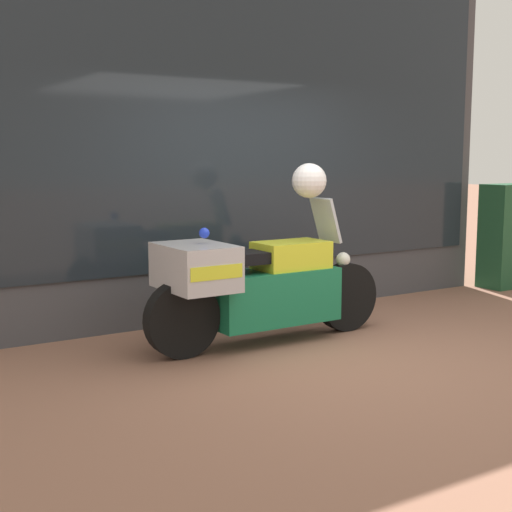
% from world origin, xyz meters
% --- Properties ---
extents(ground_plane, '(60.00, 60.00, 0.00)m').
position_xyz_m(ground_plane, '(0.00, 0.00, 0.00)').
color(ground_plane, '#8E604C').
extents(shop_building, '(6.90, 0.55, 4.12)m').
position_xyz_m(shop_building, '(-0.36, 2.00, 2.07)').
color(shop_building, '#424247').
rests_on(shop_building, ground).
extents(window_display, '(5.73, 0.30, 2.08)m').
position_xyz_m(window_display, '(0.29, 2.03, 0.49)').
color(window_display, slate).
rests_on(window_display, ground).
extents(paramedic_motorcycle, '(2.44, 0.75, 1.30)m').
position_xyz_m(paramedic_motorcycle, '(-0.44, 0.73, 0.56)').
color(paramedic_motorcycle, black).
rests_on(paramedic_motorcycle, ground).
extents(white_helmet, '(0.32, 0.32, 0.32)m').
position_xyz_m(white_helmet, '(0.15, 0.74, 1.46)').
color(white_helmet, white).
rests_on(white_helmet, paramedic_motorcycle).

